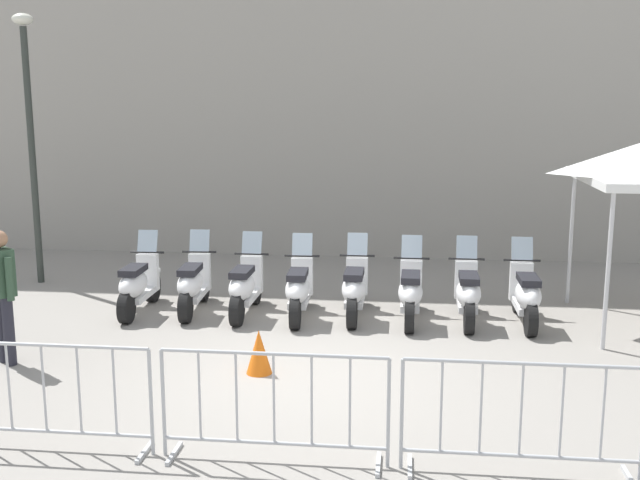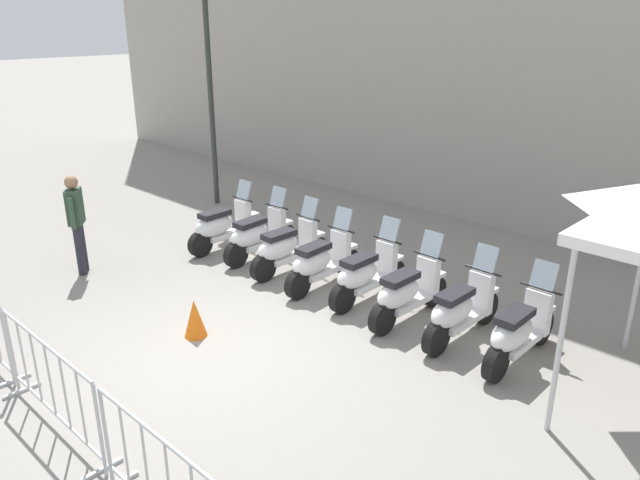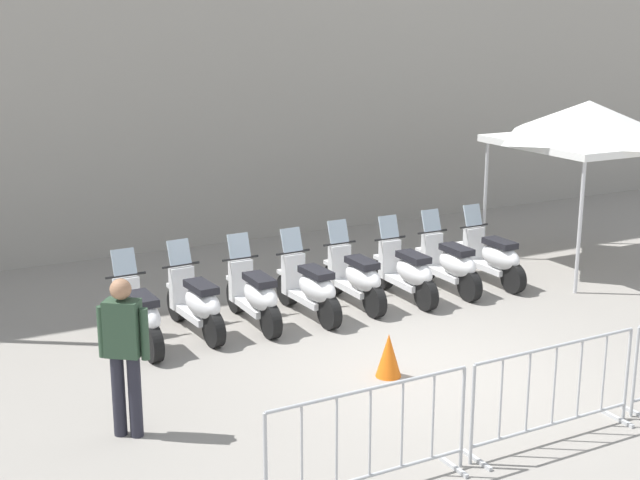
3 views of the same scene
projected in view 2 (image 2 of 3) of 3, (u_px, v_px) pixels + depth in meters
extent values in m
plane|color=gray|center=(218.00, 352.00, 8.06)|extent=(120.00, 120.00, 0.00)
cylinder|color=black|center=(251.00, 228.00, 12.04)|extent=(0.15, 0.48, 0.48)
cylinder|color=black|center=(200.00, 244.00, 11.18)|extent=(0.15, 0.48, 0.48)
cube|color=white|center=(226.00, 234.00, 11.59)|extent=(0.30, 0.88, 0.10)
ellipsoid|color=white|center=(214.00, 226.00, 11.32)|extent=(0.38, 0.85, 0.40)
cube|color=black|center=(215.00, 214.00, 11.26)|extent=(0.30, 0.61, 0.10)
cube|color=white|center=(243.00, 215.00, 11.80)|extent=(0.34, 0.15, 0.60)
cylinder|color=black|center=(242.00, 199.00, 11.68)|extent=(0.56, 0.05, 0.04)
cube|color=silver|center=(244.00, 189.00, 11.66)|extent=(0.32, 0.15, 0.35)
cube|color=white|center=(250.00, 215.00, 11.94)|extent=(0.21, 0.33, 0.06)
cylinder|color=black|center=(284.00, 236.00, 11.59)|extent=(0.17, 0.49, 0.48)
cylinder|color=black|center=(236.00, 255.00, 10.70)|extent=(0.17, 0.49, 0.48)
cube|color=white|center=(261.00, 243.00, 11.13)|extent=(0.34, 0.88, 0.10)
ellipsoid|color=white|center=(249.00, 235.00, 10.85)|extent=(0.41, 0.86, 0.40)
cube|color=black|center=(250.00, 223.00, 10.79)|extent=(0.32, 0.62, 0.10)
cube|color=white|center=(277.00, 223.00, 11.35)|extent=(0.35, 0.16, 0.60)
cylinder|color=black|center=(277.00, 206.00, 11.23)|extent=(0.56, 0.07, 0.04)
cube|color=silver|center=(278.00, 197.00, 11.20)|extent=(0.33, 0.16, 0.35)
cube|color=white|center=(284.00, 223.00, 11.49)|extent=(0.22, 0.33, 0.06)
cylinder|color=black|center=(315.00, 249.00, 10.96)|extent=(0.14, 0.48, 0.48)
cylinder|color=black|center=(263.00, 268.00, 10.13)|extent=(0.14, 0.48, 0.48)
cube|color=white|center=(290.00, 256.00, 10.53)|extent=(0.29, 0.87, 0.10)
ellipsoid|color=white|center=(278.00, 247.00, 10.26)|extent=(0.37, 0.84, 0.40)
cube|color=black|center=(279.00, 235.00, 10.21)|extent=(0.28, 0.60, 0.10)
cube|color=white|center=(308.00, 235.00, 10.73)|extent=(0.34, 0.14, 0.60)
cylinder|color=black|center=(308.00, 218.00, 10.61)|extent=(0.56, 0.04, 0.04)
cube|color=silver|center=(310.00, 207.00, 10.58)|extent=(0.32, 0.14, 0.35)
cube|color=white|center=(315.00, 235.00, 10.87)|extent=(0.20, 0.32, 0.06)
cylinder|color=black|center=(347.00, 262.00, 10.39)|extent=(0.16, 0.49, 0.48)
cylinder|color=black|center=(298.00, 284.00, 9.52)|extent=(0.16, 0.49, 0.48)
cube|color=white|center=(324.00, 270.00, 9.94)|extent=(0.32, 0.88, 0.10)
ellipsoid|color=white|center=(312.00, 262.00, 9.66)|extent=(0.40, 0.86, 0.40)
cube|color=black|center=(313.00, 248.00, 9.61)|extent=(0.31, 0.61, 0.10)
cube|color=white|center=(341.00, 248.00, 10.15)|extent=(0.35, 0.16, 0.60)
cylinder|color=black|center=(341.00, 229.00, 10.04)|extent=(0.56, 0.06, 0.04)
cube|color=silver|center=(343.00, 218.00, 10.01)|extent=(0.33, 0.15, 0.35)
cube|color=white|center=(348.00, 247.00, 10.30)|extent=(0.21, 0.33, 0.06)
cylinder|color=black|center=(393.00, 274.00, 9.91)|extent=(0.14, 0.48, 0.48)
cylinder|color=black|center=(342.00, 298.00, 9.07)|extent=(0.14, 0.48, 0.48)
cube|color=white|center=(369.00, 283.00, 9.48)|extent=(0.29, 0.87, 0.10)
ellipsoid|color=white|center=(358.00, 274.00, 9.20)|extent=(0.37, 0.84, 0.40)
cube|color=black|center=(359.00, 260.00, 9.15)|extent=(0.28, 0.60, 0.10)
cube|color=white|center=(386.00, 259.00, 9.68)|extent=(0.34, 0.14, 0.60)
cylinder|color=black|center=(387.00, 240.00, 9.56)|extent=(0.56, 0.04, 0.04)
cube|color=silver|center=(390.00, 228.00, 9.53)|extent=(0.32, 0.14, 0.35)
cube|color=white|center=(393.00, 258.00, 9.82)|extent=(0.20, 0.32, 0.06)
cylinder|color=black|center=(434.00, 291.00, 9.28)|extent=(0.15, 0.48, 0.48)
cylinder|color=black|center=(383.00, 318.00, 8.45)|extent=(0.15, 0.48, 0.48)
cube|color=white|center=(409.00, 302.00, 8.85)|extent=(0.29, 0.87, 0.10)
ellipsoid|color=white|center=(398.00, 293.00, 8.58)|extent=(0.37, 0.84, 0.40)
cube|color=black|center=(400.00, 278.00, 8.53)|extent=(0.29, 0.60, 0.10)
cube|color=white|center=(428.00, 276.00, 9.05)|extent=(0.34, 0.14, 0.60)
cylinder|color=black|center=(429.00, 256.00, 8.93)|extent=(0.56, 0.04, 0.04)
cube|color=silver|center=(432.00, 244.00, 8.90)|extent=(0.32, 0.14, 0.35)
cube|color=white|center=(435.00, 275.00, 9.19)|extent=(0.20, 0.32, 0.06)
cylinder|color=black|center=(485.00, 308.00, 8.76)|extent=(0.15, 0.48, 0.48)
cylinder|color=black|center=(436.00, 338.00, 7.94)|extent=(0.15, 0.48, 0.48)
cube|color=white|center=(462.00, 320.00, 8.33)|extent=(0.29, 0.87, 0.10)
ellipsoid|color=white|center=(452.00, 311.00, 8.06)|extent=(0.37, 0.84, 0.40)
cube|color=black|center=(455.00, 295.00, 8.01)|extent=(0.29, 0.60, 0.10)
cube|color=white|center=(481.00, 292.00, 8.53)|extent=(0.34, 0.14, 0.60)
cylinder|color=black|center=(483.00, 271.00, 8.41)|extent=(0.56, 0.04, 0.04)
cube|color=silver|center=(486.00, 258.00, 8.38)|extent=(0.32, 0.14, 0.35)
cube|color=white|center=(487.00, 291.00, 8.67)|extent=(0.20, 0.32, 0.06)
cylinder|color=black|center=(541.00, 327.00, 8.21)|extent=(0.14, 0.48, 0.48)
cylinder|color=black|center=(496.00, 363.00, 7.37)|extent=(0.14, 0.48, 0.48)
cube|color=white|center=(520.00, 341.00, 7.78)|extent=(0.29, 0.87, 0.10)
ellipsoid|color=white|center=(512.00, 333.00, 7.50)|extent=(0.37, 0.84, 0.40)
cube|color=black|center=(515.00, 316.00, 7.45)|extent=(0.28, 0.60, 0.10)
cube|color=white|center=(538.00, 311.00, 7.98)|extent=(0.34, 0.14, 0.60)
cylinder|color=black|center=(541.00, 289.00, 7.86)|extent=(0.56, 0.04, 0.04)
cube|color=silver|center=(544.00, 275.00, 7.83)|extent=(0.32, 0.14, 0.35)
cube|color=white|center=(543.00, 309.00, 8.12)|extent=(0.20, 0.32, 0.06)
cube|color=#B2B5B7|center=(12.00, 381.00, 7.39)|extent=(0.04, 0.44, 0.04)
cylinder|color=#B2B5B7|center=(8.00, 347.00, 7.16)|extent=(0.04, 0.04, 1.05)
cube|color=#B2B5B7|center=(22.00, 391.00, 7.21)|extent=(0.04, 0.44, 0.04)
cube|color=#B2B5B7|center=(102.00, 469.00, 5.96)|extent=(0.04, 0.44, 0.04)
cylinder|color=#B2B5B7|center=(12.00, 351.00, 7.08)|extent=(0.04, 0.04, 1.05)
cylinder|color=#B2B5B7|center=(100.00, 431.00, 5.73)|extent=(0.04, 0.04, 1.05)
cylinder|color=#B2B5B7|center=(43.00, 343.00, 6.22)|extent=(2.10, 0.05, 0.04)
cylinder|color=#B2B5B7|center=(56.00, 414.00, 6.52)|extent=(2.10, 0.05, 0.04)
cylinder|color=#B2B5B7|center=(23.00, 355.00, 6.83)|extent=(0.02, 0.02, 0.87)
cylinder|color=#B2B5B7|center=(36.00, 367.00, 6.60)|extent=(0.02, 0.02, 0.87)
cylinder|color=#B2B5B7|center=(50.00, 379.00, 6.37)|extent=(0.02, 0.02, 0.87)
cylinder|color=#B2B5B7|center=(65.00, 393.00, 6.15)|extent=(0.02, 0.02, 0.87)
cylinder|color=#B2B5B7|center=(81.00, 407.00, 5.92)|extent=(0.02, 0.02, 0.87)
cylinder|color=#B2B5B7|center=(106.00, 437.00, 5.65)|extent=(0.04, 0.04, 1.05)
cylinder|color=#B2B5B7|center=(164.00, 442.00, 4.79)|extent=(2.10, 0.05, 0.04)
cylinder|color=#B2B5B7|center=(124.00, 446.00, 5.39)|extent=(0.02, 0.02, 0.87)
cylinder|color=#B2B5B7|center=(146.00, 465.00, 5.16)|extent=(0.02, 0.02, 0.87)
cylinder|color=#2D332D|center=(211.00, 106.00, 13.67)|extent=(0.12, 0.12, 4.58)
cylinder|color=#23232D|center=(82.00, 246.00, 10.50)|extent=(0.14, 0.14, 0.90)
cylinder|color=#23232D|center=(80.00, 250.00, 10.33)|extent=(0.14, 0.14, 0.90)
cube|color=#2D4733|center=(75.00, 206.00, 10.15)|extent=(0.42, 0.39, 0.60)
sphere|color=#9E7051|center=(71.00, 182.00, 10.01)|extent=(0.22, 0.22, 0.22)
cylinder|color=#2D4733|center=(78.00, 205.00, 10.38)|extent=(0.09, 0.09, 0.55)
cylinder|color=#2D4733|center=(72.00, 213.00, 9.96)|extent=(0.09, 0.09, 0.55)
cylinder|color=silver|center=(560.00, 342.00, 6.19)|extent=(0.06, 0.06, 2.15)
cylinder|color=silver|center=(639.00, 275.00, 7.79)|extent=(0.06, 0.06, 2.15)
cone|color=orange|center=(195.00, 318.00, 8.38)|extent=(0.32, 0.32, 0.55)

